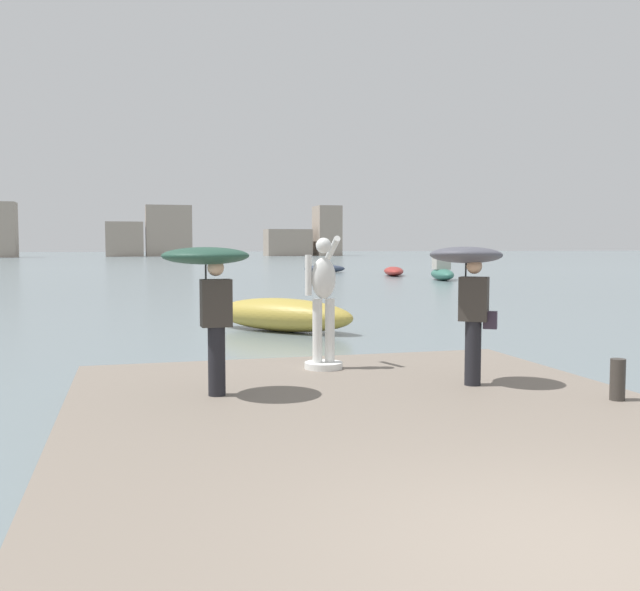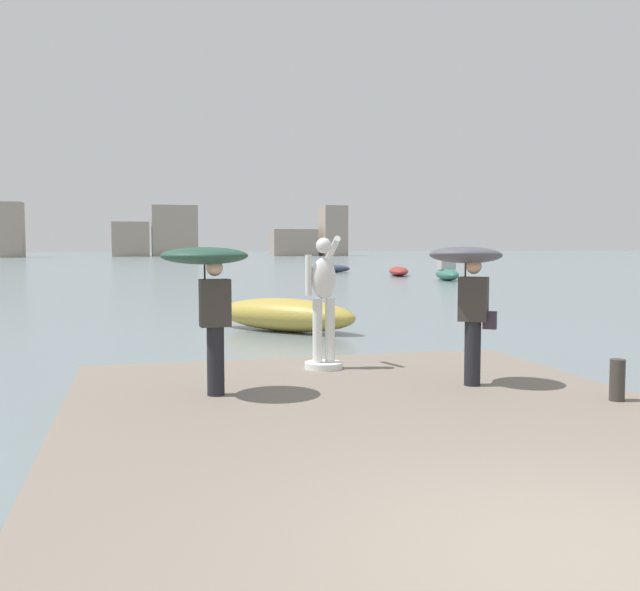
{
  "view_description": "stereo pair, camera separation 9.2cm",
  "coord_description": "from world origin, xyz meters",
  "px_view_note": "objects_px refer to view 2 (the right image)",
  "views": [
    {
      "loc": [
        -2.73,
        -3.65,
        2.31
      ],
      "look_at": [
        0.0,
        6.6,
        1.55
      ],
      "focal_mm": 39.66,
      "sensor_mm": 36.0,
      "label": 1
    },
    {
      "loc": [
        -2.64,
        -3.67,
        2.31
      ],
      "look_at": [
        0.0,
        6.6,
        1.55
      ],
      "focal_mm": 39.66,
      "sensor_mm": 36.0,
      "label": 2
    }
  ],
  "objects_px": {
    "statue_white_figure": "(323,306)",
    "boat_far": "(447,272)",
    "mooring_bollard": "(617,380)",
    "boat_leftward": "(285,315)",
    "onlooker_left": "(208,275)",
    "boat_mid": "(330,269)",
    "onlooker_right": "(468,277)",
    "boat_near": "(399,271)"
  },
  "relations": [
    {
      "from": "boat_far",
      "to": "boat_leftward",
      "type": "bearing_deg",
      "value": -123.07
    },
    {
      "from": "statue_white_figure",
      "to": "boat_mid",
      "type": "distance_m",
      "value": 47.72
    },
    {
      "from": "onlooker_left",
      "to": "boat_far",
      "type": "height_order",
      "value": "onlooker_left"
    },
    {
      "from": "statue_white_figure",
      "to": "mooring_bollard",
      "type": "height_order",
      "value": "statue_white_figure"
    },
    {
      "from": "onlooker_right",
      "to": "mooring_bollard",
      "type": "distance_m",
      "value": 2.28
    },
    {
      "from": "onlooker_left",
      "to": "onlooker_right",
      "type": "bearing_deg",
      "value": -3.18
    },
    {
      "from": "onlooker_left",
      "to": "boat_near",
      "type": "xyz_separation_m",
      "value": [
        18.1,
        40.93,
        -1.6
      ]
    },
    {
      "from": "statue_white_figure",
      "to": "boat_mid",
      "type": "height_order",
      "value": "statue_white_figure"
    },
    {
      "from": "onlooker_left",
      "to": "boat_mid",
      "type": "distance_m",
      "value": 49.73
    },
    {
      "from": "onlooker_right",
      "to": "boat_leftward",
      "type": "distance_m",
      "value": 9.82
    },
    {
      "from": "boat_mid",
      "to": "statue_white_figure",
      "type": "bearing_deg",
      "value": -105.34
    },
    {
      "from": "onlooker_right",
      "to": "boat_leftward",
      "type": "relative_size",
      "value": 0.48
    },
    {
      "from": "statue_white_figure",
      "to": "mooring_bollard",
      "type": "bearing_deg",
      "value": -46.74
    },
    {
      "from": "statue_white_figure",
      "to": "onlooker_left",
      "type": "relative_size",
      "value": 1.09
    },
    {
      "from": "boat_mid",
      "to": "boat_far",
      "type": "relative_size",
      "value": 0.79
    },
    {
      "from": "boat_near",
      "to": "boat_far",
      "type": "height_order",
      "value": "boat_far"
    },
    {
      "from": "onlooker_left",
      "to": "boat_far",
      "type": "distance_m",
      "value": 38.68
    },
    {
      "from": "onlooker_left",
      "to": "boat_mid",
      "type": "relative_size",
      "value": 0.53
    },
    {
      "from": "statue_white_figure",
      "to": "boat_leftward",
      "type": "distance_m",
      "value": 8.1
    },
    {
      "from": "onlooker_left",
      "to": "mooring_bollard",
      "type": "height_order",
      "value": "onlooker_left"
    },
    {
      "from": "onlooker_right",
      "to": "boat_near",
      "type": "distance_m",
      "value": 43.67
    },
    {
      "from": "boat_far",
      "to": "boat_leftward",
      "type": "relative_size",
      "value": 1.12
    },
    {
      "from": "onlooker_left",
      "to": "onlooker_right",
      "type": "xyz_separation_m",
      "value": [
        3.49,
        -0.19,
        -0.05
      ]
    },
    {
      "from": "boat_mid",
      "to": "boat_leftward",
      "type": "height_order",
      "value": "boat_leftward"
    },
    {
      "from": "statue_white_figure",
      "to": "boat_far",
      "type": "bearing_deg",
      "value": 62.42
    },
    {
      "from": "boat_leftward",
      "to": "mooring_bollard",
      "type": "bearing_deg",
      "value": -80.37
    },
    {
      "from": "boat_mid",
      "to": "mooring_bollard",
      "type": "bearing_deg",
      "value": -101.17
    },
    {
      "from": "boat_mid",
      "to": "boat_leftward",
      "type": "relative_size",
      "value": 0.89
    },
    {
      "from": "onlooker_left",
      "to": "mooring_bollard",
      "type": "xyz_separation_m",
      "value": [
        4.83,
        -1.57,
        -1.27
      ]
    },
    {
      "from": "mooring_bollard",
      "to": "boat_near",
      "type": "distance_m",
      "value": 44.53
    },
    {
      "from": "onlooker_right",
      "to": "boat_far",
      "type": "xyz_separation_m",
      "value": [
        15.27,
        33.99,
        -1.34
      ]
    },
    {
      "from": "boat_near",
      "to": "onlooker_left",
      "type": "bearing_deg",
      "value": -113.86
    },
    {
      "from": "boat_mid",
      "to": "boat_far",
      "type": "bearing_deg",
      "value": -72.86
    },
    {
      "from": "mooring_bollard",
      "to": "boat_leftward",
      "type": "distance_m",
      "value": 11.24
    },
    {
      "from": "onlooker_left",
      "to": "boat_far",
      "type": "xyz_separation_m",
      "value": [
        18.76,
        33.79,
        -1.39
      ]
    },
    {
      "from": "mooring_bollard",
      "to": "boat_near",
      "type": "relative_size",
      "value": 0.1
    },
    {
      "from": "mooring_bollard",
      "to": "boat_leftward",
      "type": "bearing_deg",
      "value": 99.63
    },
    {
      "from": "onlooker_left",
      "to": "boat_mid",
      "type": "xyz_separation_m",
      "value": [
        14.53,
        47.53,
        -1.6
      ]
    },
    {
      "from": "boat_mid",
      "to": "boat_leftward",
      "type": "bearing_deg",
      "value": -106.94
    },
    {
      "from": "boat_leftward",
      "to": "boat_far",
      "type": "bearing_deg",
      "value": 56.93
    },
    {
      "from": "boat_mid",
      "to": "boat_leftward",
      "type": "distance_m",
      "value": 39.75
    },
    {
      "from": "boat_leftward",
      "to": "boat_mid",
      "type": "bearing_deg",
      "value": 73.06
    }
  ]
}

